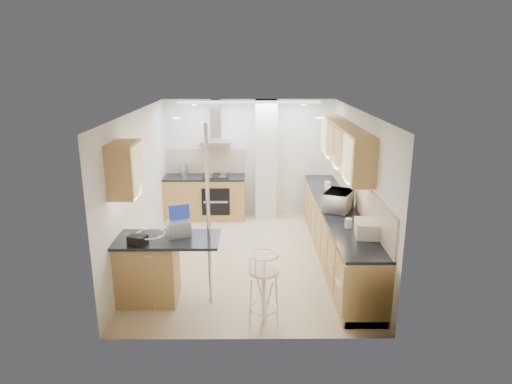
{
  "coord_description": "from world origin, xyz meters",
  "views": [
    {
      "loc": [
        0.06,
        -7.24,
        3.25
      ],
      "look_at": [
        0.12,
        0.2,
        1.12
      ],
      "focal_mm": 32.0,
      "sensor_mm": 36.0,
      "label": 1
    }
  ],
  "objects_px": {
    "bar_stool_near": "(153,269)",
    "bar_stool_end": "(264,289)",
    "laptop": "(179,229)",
    "bread_bin": "(367,229)",
    "microwave": "(339,201)"
  },
  "relations": [
    {
      "from": "bar_stool_near",
      "to": "bar_stool_end",
      "type": "bearing_deg",
      "value": -7.11
    },
    {
      "from": "bread_bin",
      "to": "laptop",
      "type": "bearing_deg",
      "value": -172.96
    },
    {
      "from": "bread_bin",
      "to": "bar_stool_end",
      "type": "bearing_deg",
      "value": -146.87
    },
    {
      "from": "laptop",
      "to": "bread_bin",
      "type": "distance_m",
      "value": 2.6
    },
    {
      "from": "bar_stool_near",
      "to": "bar_stool_end",
      "type": "distance_m",
      "value": 1.59
    },
    {
      "from": "bar_stool_near",
      "to": "bread_bin",
      "type": "xyz_separation_m",
      "value": [
        2.95,
        0.19,
        0.5
      ]
    },
    {
      "from": "bar_stool_end",
      "to": "bread_bin",
      "type": "bearing_deg",
      "value": -28.49
    },
    {
      "from": "laptop",
      "to": "bread_bin",
      "type": "xyz_separation_m",
      "value": [
        2.6,
        0.02,
        -0.02
      ]
    },
    {
      "from": "microwave",
      "to": "laptop",
      "type": "relative_size",
      "value": 1.9
    },
    {
      "from": "laptop",
      "to": "bar_stool_end",
      "type": "distance_m",
      "value": 1.46
    },
    {
      "from": "laptop",
      "to": "bread_bin",
      "type": "relative_size",
      "value": 0.74
    },
    {
      "from": "bar_stool_near",
      "to": "bread_bin",
      "type": "relative_size",
      "value": 2.57
    },
    {
      "from": "laptop",
      "to": "bar_stool_near",
      "type": "bearing_deg",
      "value": -173.6
    },
    {
      "from": "bar_stool_end",
      "to": "laptop",
      "type": "bearing_deg",
      "value": 93.56
    },
    {
      "from": "laptop",
      "to": "bread_bin",
      "type": "bearing_deg",
      "value": -19.84
    }
  ]
}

